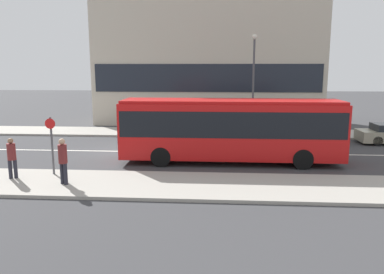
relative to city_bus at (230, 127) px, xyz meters
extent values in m
plane|color=#3A3A3D|center=(-6.10, 2.09, -1.81)|extent=(120.00, 120.00, 0.00)
cube|color=#A39E93|center=(-6.10, -4.16, -1.74)|extent=(44.00, 3.50, 0.13)
cube|color=#A39E93|center=(-6.10, 8.34, -1.74)|extent=(44.00, 3.50, 0.13)
cube|color=silver|center=(-6.10, 2.09, -1.81)|extent=(41.80, 0.16, 0.01)
cube|color=beige|center=(-1.53, 14.59, 5.30)|extent=(18.77, 6.00, 14.22)
cube|color=#1E232D|center=(-1.53, 11.56, 2.10)|extent=(18.02, 0.08, 2.20)
cube|color=red|center=(0.01, 0.00, -0.15)|extent=(10.77, 2.44, 2.69)
cube|color=black|center=(0.01, 0.00, 0.25)|extent=(10.55, 2.47, 1.24)
cube|color=red|center=(0.01, 0.00, 1.26)|extent=(10.61, 2.24, 0.14)
cube|color=black|center=(-5.40, 0.00, 0.09)|extent=(0.05, 2.14, 1.61)
cube|color=yellow|center=(-5.40, 0.00, 0.98)|extent=(0.04, 1.71, 0.32)
cylinder|color=black|center=(-3.33, -1.11, -1.33)|extent=(0.96, 0.28, 0.96)
cylinder|color=black|center=(-3.33, 1.11, -1.33)|extent=(0.96, 0.28, 0.96)
cylinder|color=black|center=(3.35, -1.11, -1.33)|extent=(0.96, 0.28, 0.96)
cylinder|color=black|center=(3.35, 1.11, -1.33)|extent=(0.96, 0.28, 0.96)
cube|color=black|center=(5.11, 5.44, -1.32)|extent=(4.02, 1.87, 0.68)
cube|color=#21262B|center=(4.99, 5.44, -0.70)|extent=(2.21, 1.64, 0.57)
cylinder|color=black|center=(6.36, 4.60, -1.51)|extent=(0.60, 0.18, 0.60)
cylinder|color=black|center=(6.36, 6.28, -1.51)|extent=(0.60, 0.18, 0.60)
cylinder|color=black|center=(3.87, 4.60, -1.51)|extent=(0.60, 0.18, 0.60)
cylinder|color=black|center=(3.87, 6.28, -1.51)|extent=(0.60, 0.18, 0.60)
cylinder|color=black|center=(9.10, 4.68, -1.51)|extent=(0.60, 0.18, 0.60)
cylinder|color=black|center=(9.10, 6.25, -1.51)|extent=(0.60, 0.18, 0.60)
cylinder|color=#23232D|center=(-9.02, -3.85, -1.28)|extent=(0.15, 0.15, 0.79)
cylinder|color=#23232D|center=(-9.20, -3.92, -1.28)|extent=(0.15, 0.15, 0.79)
cylinder|color=maroon|center=(-9.11, -3.89, -0.54)|extent=(0.34, 0.34, 0.69)
sphere|color=#936B4C|center=(-9.11, -3.89, -0.09)|extent=(0.22, 0.22, 0.22)
cylinder|color=#23232D|center=(-6.58, -4.56, -1.25)|extent=(0.15, 0.15, 0.85)
cylinder|color=#23232D|center=(-6.76, -4.47, -1.25)|extent=(0.15, 0.15, 0.85)
cylinder|color=maroon|center=(-6.67, -4.52, -0.46)|extent=(0.34, 0.34, 0.74)
sphere|color=tan|center=(-6.67, -4.52, 0.03)|extent=(0.24, 0.24, 0.24)
cylinder|color=#4C4C51|center=(-7.71, -3.14, -0.44)|extent=(0.09, 0.09, 2.49)
cylinder|color=red|center=(-7.71, -3.20, 0.54)|extent=(0.44, 0.03, 0.44)
cylinder|color=#4C4C51|center=(1.74, 7.34, 1.55)|extent=(0.14, 0.14, 6.47)
sphere|color=silver|center=(1.74, 7.34, 4.90)|extent=(0.36, 0.36, 0.36)
camera|label=1|loc=(-0.63, -18.38, 2.82)|focal=35.00mm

